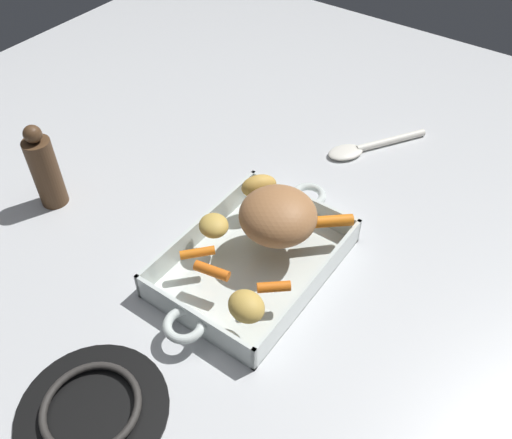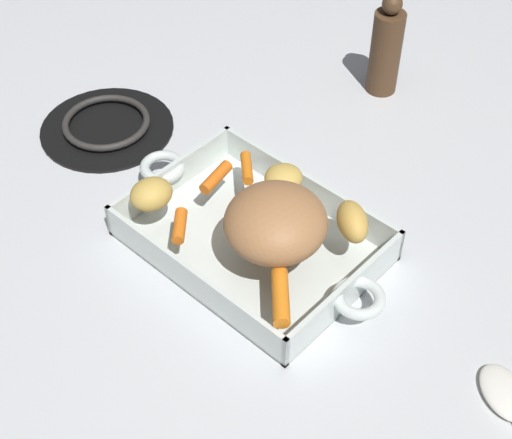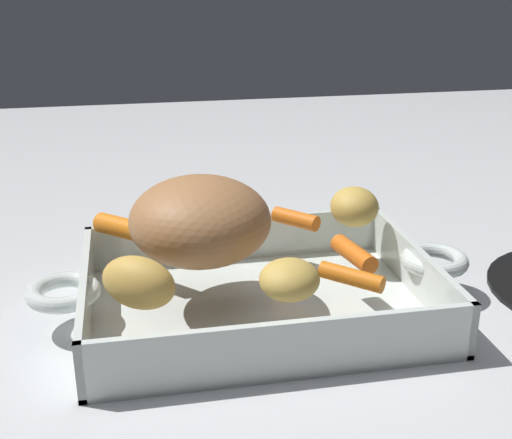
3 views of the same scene
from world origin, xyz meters
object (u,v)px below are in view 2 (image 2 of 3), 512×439
object	(u,v)px
roasting_dish	(253,239)
baby_carrot_long	(216,177)
potato_corner	(284,178)
baby_carrot_center_right	(247,168)
baby_carrot_northeast	(281,297)
potato_golden_small	(352,222)
pork_roast	(276,223)
potato_whole	(151,194)
baby_carrot_short	(180,226)
stove_burner_rear	(107,125)
pepper_mill	(386,49)

from	to	relation	value
roasting_dish	baby_carrot_long	world-z (taller)	baby_carrot_long
baby_carrot_long	potato_corner	bearing A→B (deg)	36.63
roasting_dish	baby_carrot_center_right	bearing A→B (deg)	137.71
baby_carrot_northeast	potato_corner	distance (m)	0.19
baby_carrot_long	potato_golden_small	world-z (taller)	potato_golden_small
pork_roast	potato_golden_small	size ratio (longest dim) A/B	2.00
potato_whole	baby_carrot_long	bearing A→B (deg)	71.29
baby_carrot_northeast	baby_carrot_short	bearing A→B (deg)	179.70
roasting_dish	stove_burner_rear	distance (m)	0.33
pork_roast	stove_burner_rear	world-z (taller)	pork_roast
baby_carrot_long	stove_burner_rear	bearing A→B (deg)	178.01
stove_burner_rear	potato_corner	bearing A→B (deg)	7.99
pork_roast	pepper_mill	distance (m)	0.43
potato_golden_small	baby_carrot_short	bearing A→B (deg)	-138.74
potato_corner	potato_whole	world-z (taller)	potato_whole
roasting_dish	baby_carrot_long	distance (m)	0.09
roasting_dish	baby_carrot_center_right	xyz separation A→B (m)	(-0.07, 0.06, 0.04)
potato_whole	potato_golden_small	distance (m)	0.25
potato_corner	pork_roast	bearing A→B (deg)	-54.34
baby_carrot_long	potato_corner	distance (m)	0.09
stove_burner_rear	potato_golden_small	bearing A→B (deg)	4.97
roasting_dish	pork_roast	world-z (taller)	pork_roast
baby_carrot_center_right	baby_carrot_short	distance (m)	0.13
potato_corner	potato_whole	size ratio (longest dim) A/B	0.90
roasting_dish	potato_whole	distance (m)	0.14
stove_burner_rear	pepper_mill	world-z (taller)	pepper_mill
potato_golden_small	baby_carrot_long	bearing A→B (deg)	-166.19
baby_carrot_short	stove_burner_rear	distance (m)	0.30
roasting_dish	baby_carrot_short	size ratio (longest dim) A/B	8.11
potato_golden_small	stove_burner_rear	distance (m)	0.44
pork_roast	pepper_mill	world-z (taller)	pepper_mill
pork_roast	baby_carrot_short	xyz separation A→B (m)	(-0.10, -0.06, -0.03)
potato_whole	potato_golden_small	size ratio (longest dim) A/B	0.90
pork_roast	baby_carrot_center_right	world-z (taller)	pork_roast
potato_corner	baby_carrot_northeast	bearing A→B (deg)	-49.75
baby_carrot_long	pepper_mill	world-z (taller)	pepper_mill
stove_burner_rear	baby_carrot_center_right	bearing A→B (deg)	7.25
roasting_dish	pepper_mill	bearing A→B (deg)	101.86
baby_carrot_northeast	baby_carrot_long	size ratio (longest dim) A/B	1.29
potato_golden_small	pepper_mill	size ratio (longest dim) A/B	0.37
potato_whole	baby_carrot_northeast	bearing A→B (deg)	-2.01
baby_carrot_northeast	potato_corner	world-z (taller)	potato_corner
pork_roast	potato_corner	distance (m)	0.10
baby_carrot_center_right	roasting_dish	bearing A→B (deg)	-42.29
pork_roast	stove_burner_rear	distance (m)	0.38
baby_carrot_center_right	potato_golden_small	distance (m)	0.17
potato_golden_small	stove_burner_rear	xyz separation A→B (m)	(-0.43, -0.04, -0.06)
potato_corner	potato_whole	xyz separation A→B (m)	(-0.10, -0.14, 0.00)
roasting_dish	baby_carrot_northeast	world-z (taller)	baby_carrot_northeast
baby_carrot_northeast	stove_burner_rear	world-z (taller)	baby_carrot_northeast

